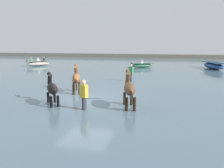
{
  "coord_description": "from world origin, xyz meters",
  "views": [
    {
      "loc": [
        3.64,
        -9.88,
        3.06
      ],
      "look_at": [
        1.02,
        1.54,
        0.85
      ],
      "focal_mm": 33.68,
      "sensor_mm": 36.0,
      "label": 1
    }
  ],
  "objects_px": {
    "horse_lead_bay": "(129,89)",
    "boat_distant_west": "(214,66)",
    "boat_far_inshore": "(142,65)",
    "boat_near_port": "(38,63)",
    "horse_flank_chestnut": "(76,79)",
    "person_wading_mid": "(131,74)",
    "person_onlooker_left": "(84,98)",
    "horse_trailing_black": "(52,89)"
  },
  "relations": [
    {
      "from": "horse_lead_bay",
      "to": "boat_distant_west",
      "type": "xyz_separation_m",
      "value": [
        7.12,
        16.58,
        -0.42
      ]
    },
    {
      "from": "boat_far_inshore",
      "to": "boat_near_port",
      "type": "distance_m",
      "value": 13.14
    },
    {
      "from": "boat_distant_west",
      "to": "horse_lead_bay",
      "type": "bearing_deg",
      "value": -113.23
    },
    {
      "from": "horse_lead_bay",
      "to": "horse_flank_chestnut",
      "type": "xyz_separation_m",
      "value": [
        -3.35,
        2.18,
        -0.01
      ]
    },
    {
      "from": "boat_near_port",
      "to": "person_wading_mid",
      "type": "distance_m",
      "value": 15.71
    },
    {
      "from": "person_onlooker_left",
      "to": "horse_flank_chestnut",
      "type": "bearing_deg",
      "value": 117.66
    },
    {
      "from": "boat_far_inshore",
      "to": "boat_distant_west",
      "type": "distance_m",
      "value": 7.98
    },
    {
      "from": "horse_trailing_black",
      "to": "horse_flank_chestnut",
      "type": "relative_size",
      "value": 0.93
    },
    {
      "from": "horse_lead_bay",
      "to": "boat_distant_west",
      "type": "bearing_deg",
      "value": 66.77
    },
    {
      "from": "horse_lead_bay",
      "to": "boat_far_inshore",
      "type": "distance_m",
      "value": 16.27
    },
    {
      "from": "horse_trailing_black",
      "to": "person_onlooker_left",
      "type": "distance_m",
      "value": 1.77
    },
    {
      "from": "horse_lead_bay",
      "to": "boat_far_inshore",
      "type": "height_order",
      "value": "horse_lead_bay"
    },
    {
      "from": "horse_trailing_black",
      "to": "person_onlooker_left",
      "type": "xyz_separation_m",
      "value": [
        1.7,
        -0.46,
        -0.18
      ]
    },
    {
      "from": "horse_trailing_black",
      "to": "boat_distant_west",
      "type": "distance_m",
      "value": 19.97
    },
    {
      "from": "horse_trailing_black",
      "to": "person_wading_mid",
      "type": "height_order",
      "value": "horse_trailing_black"
    },
    {
      "from": "boat_distant_west",
      "to": "person_wading_mid",
      "type": "xyz_separation_m",
      "value": [
        -7.95,
        -9.99,
        0.15
      ]
    },
    {
      "from": "boat_far_inshore",
      "to": "person_wading_mid",
      "type": "bearing_deg",
      "value": -89.88
    },
    {
      "from": "boat_near_port",
      "to": "person_onlooker_left",
      "type": "bearing_deg",
      "value": -52.78
    },
    {
      "from": "horse_flank_chestnut",
      "to": "boat_distant_west",
      "type": "bearing_deg",
      "value": 53.97
    },
    {
      "from": "horse_lead_bay",
      "to": "boat_far_inshore",
      "type": "bearing_deg",
      "value": 93.01
    },
    {
      "from": "horse_flank_chestnut",
      "to": "boat_distant_west",
      "type": "xyz_separation_m",
      "value": [
        10.47,
        14.39,
        -0.42
      ]
    },
    {
      "from": "horse_flank_chestnut",
      "to": "boat_near_port",
      "type": "height_order",
      "value": "horse_flank_chestnut"
    },
    {
      "from": "person_onlooker_left",
      "to": "person_wading_mid",
      "type": "xyz_separation_m",
      "value": [
        0.96,
        7.38,
        0.0
      ]
    },
    {
      "from": "person_wading_mid",
      "to": "person_onlooker_left",
      "type": "bearing_deg",
      "value": -97.4
    },
    {
      "from": "boat_distant_west",
      "to": "person_wading_mid",
      "type": "distance_m",
      "value": 12.77
    },
    {
      "from": "boat_distant_west",
      "to": "horse_flank_chestnut",
      "type": "bearing_deg",
      "value": -126.03
    },
    {
      "from": "person_wading_mid",
      "to": "boat_distant_west",
      "type": "bearing_deg",
      "value": 51.5
    },
    {
      "from": "horse_flank_chestnut",
      "to": "person_wading_mid",
      "type": "height_order",
      "value": "horse_flank_chestnut"
    },
    {
      "from": "boat_near_port",
      "to": "person_onlooker_left",
      "type": "height_order",
      "value": "person_onlooker_left"
    },
    {
      "from": "boat_near_port",
      "to": "person_wading_mid",
      "type": "relative_size",
      "value": 1.81
    },
    {
      "from": "boat_distant_west",
      "to": "person_onlooker_left",
      "type": "distance_m",
      "value": 19.52
    },
    {
      "from": "boat_distant_west",
      "to": "person_onlooker_left",
      "type": "relative_size",
      "value": 2.45
    },
    {
      "from": "horse_flank_chestnut",
      "to": "boat_far_inshore",
      "type": "relative_size",
      "value": 0.7
    },
    {
      "from": "horse_lead_bay",
      "to": "person_wading_mid",
      "type": "bearing_deg",
      "value": 97.22
    },
    {
      "from": "boat_near_port",
      "to": "person_wading_mid",
      "type": "bearing_deg",
      "value": -33.35
    },
    {
      "from": "horse_flank_chestnut",
      "to": "person_wading_mid",
      "type": "xyz_separation_m",
      "value": [
        2.52,
        4.4,
        -0.27
      ]
    },
    {
      "from": "horse_trailing_black",
      "to": "boat_far_inshore",
      "type": "xyz_separation_m",
      "value": [
        2.64,
        16.58,
        -0.45
      ]
    },
    {
      "from": "horse_lead_bay",
      "to": "person_onlooker_left",
      "type": "height_order",
      "value": "horse_lead_bay"
    },
    {
      "from": "horse_flank_chestnut",
      "to": "person_onlooker_left",
      "type": "relative_size",
      "value": 1.18
    },
    {
      "from": "horse_flank_chestnut",
      "to": "boat_distant_west",
      "type": "height_order",
      "value": "horse_flank_chestnut"
    },
    {
      "from": "horse_trailing_black",
      "to": "horse_flank_chestnut",
      "type": "height_order",
      "value": "horse_flank_chestnut"
    },
    {
      "from": "horse_trailing_black",
      "to": "person_wading_mid",
      "type": "relative_size",
      "value": 1.09
    }
  ]
}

